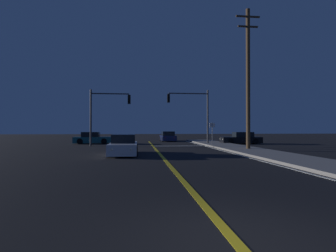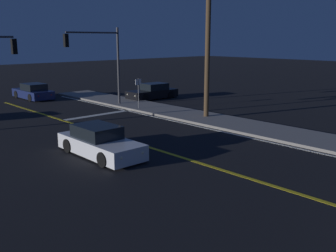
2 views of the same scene
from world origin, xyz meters
name	(u,v)px [view 1 (image 1 of 2)]	position (x,y,z in m)	size (l,w,h in m)	color
ground_plane	(238,245)	(0.00, 0.00, 0.00)	(160.00, 160.00, 0.00)	black
sidewalk_right	(274,155)	(6.91, 11.77, 0.07)	(3.20, 42.37, 0.15)	gray
lane_line_center	(163,158)	(0.00, 11.77, 0.01)	(0.20, 40.02, 0.01)	gold
lane_line_edge_right	(245,157)	(5.06, 11.77, 0.01)	(0.16, 40.02, 0.01)	silver
stop_bar	(180,146)	(2.66, 22.04, 0.01)	(5.31, 0.50, 0.01)	silver
car_distant_tail_teal	(93,139)	(-6.61, 26.98, 0.58)	(4.26, 1.95, 1.34)	#195960
car_following_oncoming_black	(241,139)	(10.20, 25.06, 0.58)	(4.55, 2.07, 1.34)	black
car_side_waiting_white	(124,146)	(-2.43, 14.03, 0.58)	(1.86, 4.63, 1.34)	silver
car_far_approaching_navy	(168,137)	(2.61, 32.17, 0.58)	(1.99, 4.56, 1.34)	navy
traffic_signal_near_right	(193,108)	(4.49, 24.34, 4.00)	(4.55, 0.28, 5.94)	#38383D
traffic_signal_far_left	(106,108)	(-4.67, 22.94, 3.75)	(3.98, 0.28, 5.61)	#38383D
utility_pole_right	(248,77)	(7.21, 16.24, 5.82)	(1.95, 0.32, 11.25)	#4C3823
street_sign_corner	(212,130)	(5.81, 21.54, 1.57)	(0.56, 0.07, 2.32)	slate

